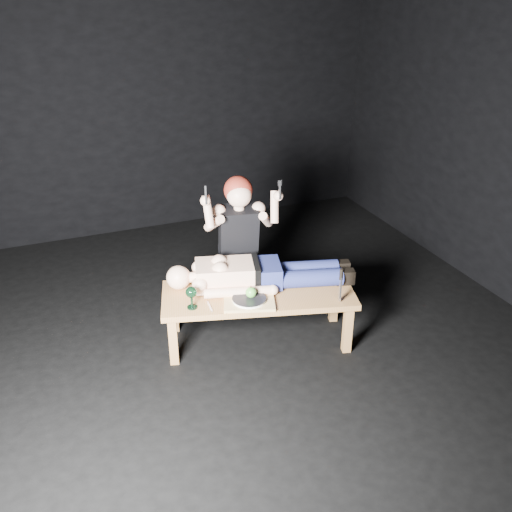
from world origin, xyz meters
The scene contains 13 objects.
ground centered at (0.00, 0.00, 0.00)m, with size 5.00×5.00×0.00m, color black.
back_wall centered at (0.00, 2.50, 1.50)m, with size 5.00×5.00×0.00m, color black.
table centered at (0.16, -0.12, 0.23)m, with size 1.51×0.57×0.45m, color #9F7144.
lying_man centered at (0.24, 0.00, 0.57)m, with size 1.41×0.43×0.25m, color beige, non-canonical shape.
kneeling_woman centered at (0.19, 0.42, 0.65)m, with size 0.69×0.78×1.30m, color black, non-canonical shape.
serving_tray centered at (0.04, -0.24, 0.46)m, with size 0.38×0.28×0.02m, color tan.
plate centered at (0.04, -0.24, 0.48)m, with size 0.26×0.26×0.02m, color white.
apple centered at (0.05, -0.23, 0.53)m, with size 0.08×0.08×0.08m, color green.
goblet centered at (-0.39, -0.14, 0.54)m, with size 0.09×0.09×0.18m, color black, non-canonical shape.
fork_flat centered at (-0.26, -0.18, 0.45)m, with size 0.01×0.16×0.01m, color #B2B2B7.
knife_flat centered at (0.17, -0.31, 0.45)m, with size 0.01×0.16×0.01m, color #B2B2B7.
spoon_flat centered at (0.11, -0.20, 0.45)m, with size 0.01×0.16×0.01m, color #B2B2B7.
carving_knife centered at (0.69, -0.48, 0.59)m, with size 0.04×0.04×0.28m, color #B2B2B7, non-canonical shape.
Camera 1 is at (-1.31, -3.72, 2.74)m, focal length 40.16 mm.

